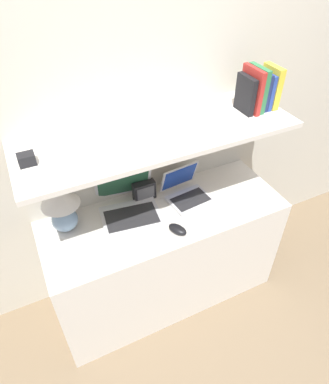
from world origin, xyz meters
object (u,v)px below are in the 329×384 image
(computer_mouse, at_px, (178,229))
(book_blue, at_px, (265,90))
(book_navy, at_px, (261,91))
(book_red, at_px, (252,90))
(table_lamp, at_px, (61,205))
(shelf_gadget, at_px, (27,159))
(book_black, at_px, (245,94))
(laptop_large, at_px, (128,205))
(book_yellow, at_px, (271,86))
(router_box, at_px, (144,191))
(book_green, at_px, (257,89))
(laptop_small, at_px, (186,192))

(computer_mouse, height_order, book_blue, book_blue)
(book_navy, relative_size, book_red, 0.86)
(table_lamp, height_order, shelf_gadget, shelf_gadget)
(book_black, height_order, shelf_gadget, book_black)
(laptop_large, distance_m, shelf_gadget, 0.67)
(computer_mouse, distance_m, book_black, 0.81)
(book_yellow, xyz_separation_m, book_black, (-0.17, 0.00, -0.01))
(computer_mouse, xyz_separation_m, shelf_gadget, (-0.64, 0.23, 0.52))
(laptop_large, relative_size, computer_mouse, 3.01)
(router_box, xyz_separation_m, book_yellow, (0.73, -0.11, 0.57))
(book_yellow, bearing_deg, book_red, 180.00)
(book_green, distance_m, book_black, 0.07)
(book_blue, distance_m, shelf_gadget, 1.28)
(router_box, height_order, book_red, book_red)
(table_lamp, relative_size, laptop_small, 1.06)
(laptop_large, relative_size, laptop_small, 1.41)
(laptop_large, xyz_separation_m, book_yellow, (0.86, -0.04, 0.57))
(router_box, relative_size, book_green, 0.58)
(book_black, bearing_deg, router_box, 168.54)
(laptop_small, bearing_deg, book_black, -1.62)
(book_yellow, xyz_separation_m, book_navy, (-0.06, 0.00, -0.01))
(book_navy, bearing_deg, book_yellow, 0.00)
(router_box, relative_size, book_black, 0.69)
(table_lamp, relative_size, book_red, 1.23)
(computer_mouse, bearing_deg, book_red, 22.59)
(router_box, distance_m, book_navy, 0.87)
(laptop_large, distance_m, book_green, 0.96)
(table_lamp, xyz_separation_m, book_black, (1.05, -0.07, 0.44))
(computer_mouse, relative_size, router_box, 0.94)
(table_lamp, bearing_deg, book_navy, -3.57)
(table_lamp, xyz_separation_m, book_yellow, (1.22, -0.07, 0.45))
(computer_mouse, distance_m, router_box, 0.35)
(laptop_large, relative_size, book_navy, 1.89)
(table_lamp, bearing_deg, book_black, -3.92)
(table_lamp, xyz_separation_m, book_red, (1.09, -0.07, 0.46))
(book_blue, xyz_separation_m, book_green, (-0.06, 0.00, 0.02))
(table_lamp, xyz_separation_m, router_box, (0.49, 0.04, -0.11))
(table_lamp, height_order, laptop_small, table_lamp)
(router_box, xyz_separation_m, shelf_gadget, (-0.59, -0.11, 0.48))
(book_black, relative_size, shelf_gadget, 2.71)
(table_lamp, height_order, book_yellow, book_yellow)
(book_blue, height_order, book_green, book_green)
(laptop_large, bearing_deg, book_yellow, -2.73)
(book_blue, bearing_deg, laptop_small, 178.85)
(computer_mouse, bearing_deg, laptop_large, 124.76)
(book_red, bearing_deg, computer_mouse, -157.41)
(book_navy, relative_size, shelf_gadget, 2.77)
(router_box, distance_m, book_red, 0.84)
(table_lamp, xyz_separation_m, laptop_small, (0.73, -0.06, -0.13))
(computer_mouse, bearing_deg, book_black, 24.05)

